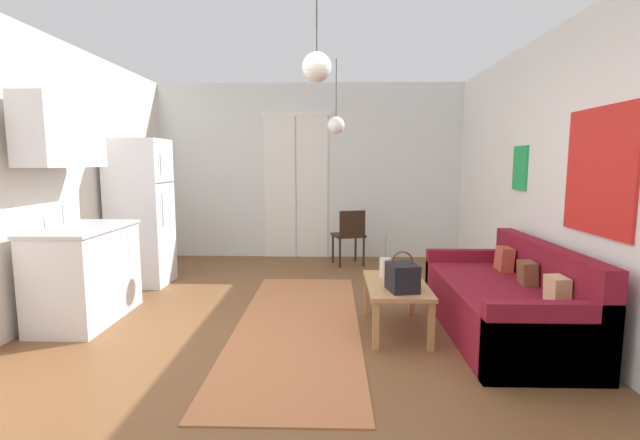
% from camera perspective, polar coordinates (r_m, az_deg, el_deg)
% --- Properties ---
extents(ground_plane, '(5.29, 7.79, 0.10)m').
position_cam_1_polar(ground_plane, '(3.79, -4.11, -16.70)').
color(ground_plane, brown).
extents(wall_back, '(4.89, 0.13, 2.70)m').
position_cam_1_polar(wall_back, '(7.10, -1.37, 6.10)').
color(wall_back, silver).
rests_on(wall_back, ground_plane).
extents(wall_right, '(0.12, 7.39, 2.70)m').
position_cam_1_polar(wall_right, '(4.01, 32.31, 4.18)').
color(wall_right, white).
rests_on(wall_right, ground_plane).
extents(area_rug, '(1.11, 3.23, 0.01)m').
position_cam_1_polar(area_rug, '(4.25, -2.80, -13.15)').
color(area_rug, '#B26B42').
rests_on(area_rug, ground_plane).
extents(couch, '(0.89, 1.91, 0.80)m').
position_cam_1_polar(couch, '(4.29, 22.81, -9.78)').
color(couch, maroon).
rests_on(couch, ground_plane).
extents(coffee_table, '(0.52, 0.95, 0.43)m').
position_cam_1_polar(coffee_table, '(4.08, 9.63, -8.65)').
color(coffee_table, '#B27F4C').
rests_on(coffee_table, ground_plane).
extents(bamboo_vase, '(0.11, 0.11, 0.40)m').
position_cam_1_polar(bamboo_vase, '(4.24, 8.27, -5.95)').
color(bamboo_vase, beige).
rests_on(bamboo_vase, coffee_table).
extents(handbag, '(0.27, 0.30, 0.33)m').
position_cam_1_polar(handbag, '(3.81, 10.38, -7.11)').
color(handbag, black).
rests_on(handbag, coffee_table).
extents(refrigerator, '(0.66, 0.61, 1.77)m').
position_cam_1_polar(refrigerator, '(5.89, -21.77, 0.88)').
color(refrigerator, white).
rests_on(refrigerator, ground_plane).
extents(kitchen_counter, '(0.62, 1.11, 2.07)m').
position_cam_1_polar(kitchen_counter, '(4.77, -28.16, -2.07)').
color(kitchen_counter, silver).
rests_on(kitchen_counter, ground_plane).
extents(accent_chair, '(0.52, 0.51, 0.81)m').
position_cam_1_polar(accent_chair, '(6.51, 3.76, -1.71)').
color(accent_chair, black).
rests_on(accent_chair, ground_plane).
extents(pendant_lamp_near, '(0.23, 0.23, 0.60)m').
position_cam_1_polar(pendant_lamp_near, '(3.62, -0.41, 18.81)').
color(pendant_lamp_near, black).
extents(pendant_lamp_far, '(0.20, 0.20, 0.87)m').
position_cam_1_polar(pendant_lamp_far, '(5.46, 2.04, 11.93)').
color(pendant_lamp_far, black).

